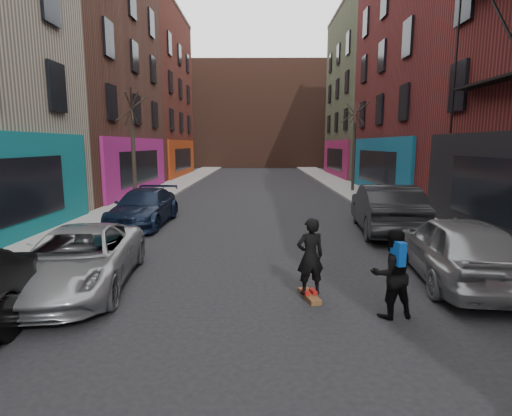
{
  "coord_description": "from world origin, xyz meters",
  "views": [
    {
      "loc": [
        0.14,
        -2.06,
        3.1
      ],
      "look_at": [
        0.04,
        7.35,
        1.6
      ],
      "focal_mm": 28.0,
      "sensor_mm": 36.0,
      "label": 1
    }
  ],
  "objects_px": {
    "parked_left_end": "(144,207)",
    "pedestrian": "(392,273)",
    "parked_right_end": "(386,208)",
    "skateboarder": "(310,256)",
    "skateboard": "(309,296)",
    "parked_left_far": "(79,258)",
    "tree_left_far": "(133,139)",
    "tree_right_far": "(354,138)",
    "parked_right_far": "(457,248)"
  },
  "relations": [
    {
      "from": "tree_right_far",
      "to": "pedestrian",
      "type": "height_order",
      "value": "tree_right_far"
    },
    {
      "from": "tree_right_far",
      "to": "parked_left_end",
      "type": "xyz_separation_m",
      "value": [
        -10.58,
        -10.81,
        -2.84
      ]
    },
    {
      "from": "parked_left_far",
      "to": "skateboard",
      "type": "distance_m",
      "value": 5.02
    },
    {
      "from": "tree_right_far",
      "to": "skateboarder",
      "type": "bearing_deg",
      "value": -105.43
    },
    {
      "from": "parked_right_far",
      "to": "pedestrian",
      "type": "xyz_separation_m",
      "value": [
        -2.1,
        -1.93,
        0.04
      ]
    },
    {
      "from": "tree_left_far",
      "to": "skateboarder",
      "type": "distance_m",
      "value": 14.55
    },
    {
      "from": "pedestrian",
      "to": "parked_right_end",
      "type": "bearing_deg",
      "value": -117.49
    },
    {
      "from": "parked_right_end",
      "to": "skateboard",
      "type": "height_order",
      "value": "parked_right_end"
    },
    {
      "from": "tree_left_far",
      "to": "pedestrian",
      "type": "bearing_deg",
      "value": -56.52
    },
    {
      "from": "pedestrian",
      "to": "skateboarder",
      "type": "bearing_deg",
      "value": -43.12
    },
    {
      "from": "tree_left_far",
      "to": "skateboard",
      "type": "bearing_deg",
      "value": -59.18
    },
    {
      "from": "tree_left_far",
      "to": "parked_left_far",
      "type": "distance_m",
      "value": 12.27
    },
    {
      "from": "tree_left_far",
      "to": "tree_right_far",
      "type": "xyz_separation_m",
      "value": [
        12.4,
        6.0,
        0.15
      ]
    },
    {
      "from": "parked_left_end",
      "to": "pedestrian",
      "type": "height_order",
      "value": "pedestrian"
    },
    {
      "from": "parked_left_end",
      "to": "skateboard",
      "type": "xyz_separation_m",
      "value": [
        5.52,
        -7.5,
        -0.64
      ]
    },
    {
      "from": "tree_right_far",
      "to": "skateboard",
      "type": "relative_size",
      "value": 8.5
    },
    {
      "from": "skateboarder",
      "to": "parked_left_end",
      "type": "bearing_deg",
      "value": -67.81
    },
    {
      "from": "tree_left_far",
      "to": "parked_left_far",
      "type": "xyz_separation_m",
      "value": [
        2.4,
        -11.72,
        -2.73
      ]
    },
    {
      "from": "skateboard",
      "to": "skateboarder",
      "type": "relative_size",
      "value": 0.51
    },
    {
      "from": "parked_right_far",
      "to": "skateboard",
      "type": "bearing_deg",
      "value": 23.52
    },
    {
      "from": "tree_right_far",
      "to": "parked_left_far",
      "type": "xyz_separation_m",
      "value": [
        -10.0,
        -17.72,
        -2.88
      ]
    },
    {
      "from": "parked_right_far",
      "to": "parked_right_end",
      "type": "xyz_separation_m",
      "value": [
        0.0,
        5.21,
        0.08
      ]
    },
    {
      "from": "parked_left_end",
      "to": "parked_right_far",
      "type": "relative_size",
      "value": 1.04
    },
    {
      "from": "tree_left_far",
      "to": "skateboard",
      "type": "height_order",
      "value": "tree_left_far"
    },
    {
      "from": "parked_left_end",
      "to": "tree_left_far",
      "type": "bearing_deg",
      "value": 111.6
    },
    {
      "from": "tree_left_far",
      "to": "parked_right_end",
      "type": "height_order",
      "value": "tree_left_far"
    },
    {
      "from": "parked_right_end",
      "to": "skateboard",
      "type": "distance_m",
      "value": 7.21
    },
    {
      "from": "parked_left_end",
      "to": "pedestrian",
      "type": "relative_size",
      "value": 2.93
    },
    {
      "from": "parked_right_end",
      "to": "skateboarder",
      "type": "relative_size",
      "value": 3.32
    },
    {
      "from": "parked_right_end",
      "to": "pedestrian",
      "type": "distance_m",
      "value": 7.43
    },
    {
      "from": "parked_right_end",
      "to": "pedestrian",
      "type": "bearing_deg",
      "value": 79.7
    },
    {
      "from": "skateboarder",
      "to": "skateboard",
      "type": "bearing_deg",
      "value": 180.0
    },
    {
      "from": "tree_left_far",
      "to": "parked_right_end",
      "type": "relative_size",
      "value": 1.25
    },
    {
      "from": "tree_left_far",
      "to": "parked_left_end",
      "type": "distance_m",
      "value": 5.81
    },
    {
      "from": "skateboarder",
      "to": "pedestrian",
      "type": "bearing_deg",
      "value": 133.82
    },
    {
      "from": "parked_left_end",
      "to": "skateboard",
      "type": "height_order",
      "value": "parked_left_end"
    },
    {
      "from": "parked_right_end",
      "to": "parked_right_far",
      "type": "bearing_deg",
      "value": 96.09
    },
    {
      "from": "tree_left_far",
      "to": "pedestrian",
      "type": "relative_size",
      "value": 4.02
    },
    {
      "from": "parked_right_end",
      "to": "skateboarder",
      "type": "distance_m",
      "value": 7.17
    },
    {
      "from": "parked_right_far",
      "to": "skateboarder",
      "type": "bearing_deg",
      "value": 23.52
    },
    {
      "from": "parked_left_far",
      "to": "parked_right_end",
      "type": "bearing_deg",
      "value": 27.33
    },
    {
      "from": "parked_left_far",
      "to": "skateboard",
      "type": "bearing_deg",
      "value": -13.55
    },
    {
      "from": "parked_left_far",
      "to": "parked_right_end",
      "type": "xyz_separation_m",
      "value": [
        8.4,
        5.7,
        0.21
      ]
    },
    {
      "from": "parked_left_end",
      "to": "skateboarder",
      "type": "height_order",
      "value": "skateboarder"
    },
    {
      "from": "tree_right_far",
      "to": "pedestrian",
      "type": "distance_m",
      "value": 19.7
    },
    {
      "from": "parked_right_end",
      "to": "skateboarder",
      "type": "xyz_separation_m",
      "value": [
        -3.46,
        -6.28,
        0.03
      ]
    },
    {
      "from": "parked_left_far",
      "to": "tree_right_far",
      "type": "bearing_deg",
      "value": 53.77
    },
    {
      "from": "pedestrian",
      "to": "tree_left_far",
      "type": "bearing_deg",
      "value": -67.62
    },
    {
      "from": "tree_left_far",
      "to": "tree_right_far",
      "type": "relative_size",
      "value": 0.96
    },
    {
      "from": "tree_left_far",
      "to": "skateboarder",
      "type": "relative_size",
      "value": 4.14
    }
  ]
}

